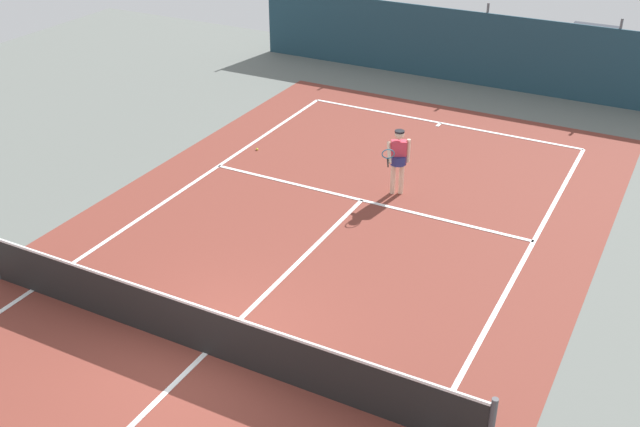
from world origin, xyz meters
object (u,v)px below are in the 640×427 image
(tennis_net, at_px, (204,330))
(tennis_player, at_px, (398,157))
(tennis_ball_near_player, at_px, (257,149))
(parked_car, at_px, (589,55))

(tennis_net, relative_size, tennis_player, 6.17)
(tennis_net, height_order, tennis_ball_near_player, tennis_net)
(tennis_net, relative_size, parked_car, 2.40)
(tennis_player, bearing_deg, tennis_ball_near_player, -35.26)
(tennis_ball_near_player, height_order, parked_car, parked_car)
(tennis_player, xyz_separation_m, parked_car, (2.41, 10.80, -0.12))
(tennis_ball_near_player, bearing_deg, tennis_player, -7.90)
(parked_car, bearing_deg, tennis_ball_near_player, 56.11)
(tennis_net, xyz_separation_m, tennis_ball_near_player, (-3.76, 7.73, -0.48))
(tennis_net, distance_m, tennis_player, 7.16)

